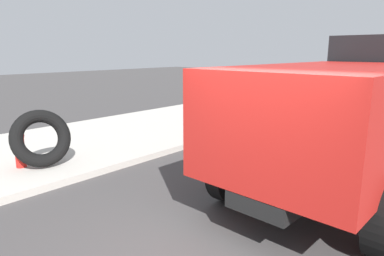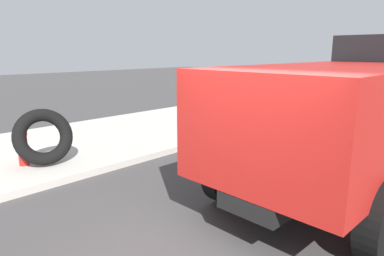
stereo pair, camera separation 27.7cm
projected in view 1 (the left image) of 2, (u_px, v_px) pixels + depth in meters
The scene contains 4 objects.
sidewalk_curb at pixel (13, 158), 8.44m from camera, with size 36.00×5.00×0.15m, color #BCB7AD.
fire_hydrant at pixel (20, 148), 7.42m from camera, with size 0.25×0.55×0.83m.
loose_tire at pixel (41, 138), 7.42m from camera, with size 1.26×1.26×0.28m, color black.
dump_truck_red at pixel (359, 104), 6.78m from camera, with size 7.07×2.97×3.00m.
Camera 1 is at (-3.07, -2.17, 2.64)m, focal length 32.02 mm.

